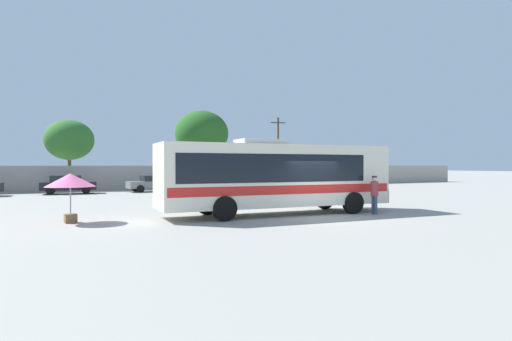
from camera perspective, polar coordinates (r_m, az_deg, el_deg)
ground_plane at (r=27.44m, az=-3.71°, el=-4.11°), size 300.00×300.00×0.00m
perimeter_wall at (r=41.36m, az=-11.90°, el=-0.92°), size 80.00×0.30×2.27m
coach_bus_cream_red at (r=19.43m, az=2.59°, el=-0.58°), size 11.26×3.22×3.50m
attendant_by_bus_door at (r=20.34m, az=15.96°, el=-2.91°), size 0.37×0.37×1.81m
vendor_umbrella_near_gate_pink at (r=18.19m, az=-24.15°, el=-1.37°), size 1.93×1.93×1.99m
parked_car_second_black at (r=36.89m, az=-24.45°, el=-1.71°), size 4.26×2.18×1.49m
parked_car_third_grey at (r=37.65m, az=-13.83°, el=-1.67°), size 4.52×2.17×1.41m
utility_pole_near at (r=45.57m, az=-8.32°, el=3.10°), size 1.77×0.60×8.05m
utility_pole_far at (r=48.60m, az=3.05°, el=2.86°), size 1.79×0.44×7.90m
roadside_tree_midleft at (r=43.61m, az=-24.27°, el=3.84°), size 4.52×4.52×6.67m
roadside_tree_midright at (r=45.03m, az=-7.47°, el=5.08°), size 5.71×5.71×8.17m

